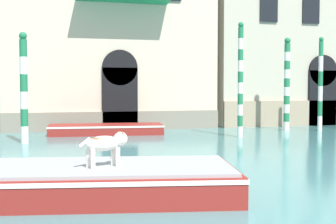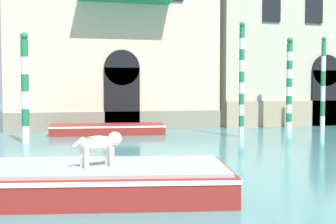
{
  "view_description": "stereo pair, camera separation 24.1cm",
  "coord_description": "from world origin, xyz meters",
  "px_view_note": "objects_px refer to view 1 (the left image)",
  "views": [
    {
      "loc": [
        -3.71,
        -3.0,
        2.08
      ],
      "look_at": [
        0.3,
        12.31,
        1.2
      ],
      "focal_mm": 50.0,
      "sensor_mm": 36.0,
      "label": 1
    },
    {
      "loc": [
        -3.47,
        -3.06,
        2.08
      ],
      "look_at": [
        0.3,
        12.31,
        1.2
      ],
      "focal_mm": 50.0,
      "sensor_mm": 36.0,
      "label": 2
    }
  ],
  "objects_px": {
    "boat_moored_near_palazzo": "(106,129)",
    "mooring_pole_0": "(24,87)",
    "boat_foreground": "(74,181)",
    "dog_on_deck": "(107,144)",
    "mooring_pole_2": "(240,80)",
    "mooring_pole_4": "(320,84)",
    "mooring_pole_5": "(287,84)"
  },
  "relations": [
    {
      "from": "mooring_pole_4",
      "to": "boat_moored_near_palazzo",
      "type": "bearing_deg",
      "value": 174.63
    },
    {
      "from": "boat_foreground",
      "to": "dog_on_deck",
      "type": "xyz_separation_m",
      "value": [
        0.58,
        -0.26,
        0.7
      ]
    },
    {
      "from": "boat_foreground",
      "to": "mooring_pole_5",
      "type": "distance_m",
      "value": 15.24
    },
    {
      "from": "mooring_pole_0",
      "to": "mooring_pole_4",
      "type": "bearing_deg",
      "value": 6.66
    },
    {
      "from": "mooring_pole_0",
      "to": "dog_on_deck",
      "type": "bearing_deg",
      "value": -78.63
    },
    {
      "from": "mooring_pole_2",
      "to": "mooring_pole_4",
      "type": "xyz_separation_m",
      "value": [
        4.69,
        1.59,
        -0.16
      ]
    },
    {
      "from": "mooring_pole_2",
      "to": "mooring_pole_4",
      "type": "height_order",
      "value": "mooring_pole_2"
    },
    {
      "from": "mooring_pole_4",
      "to": "mooring_pole_0",
      "type": "bearing_deg",
      "value": -173.34
    },
    {
      "from": "boat_moored_near_palazzo",
      "to": "mooring_pole_0",
      "type": "xyz_separation_m",
      "value": [
        -3.25,
        -2.45,
        1.8
      ]
    },
    {
      "from": "boat_moored_near_palazzo",
      "to": "mooring_pole_0",
      "type": "relative_size",
      "value": 1.24
    },
    {
      "from": "boat_foreground",
      "to": "mooring_pole_2",
      "type": "bearing_deg",
      "value": 60.91
    },
    {
      "from": "boat_foreground",
      "to": "mooring_pole_0",
      "type": "bearing_deg",
      "value": 108.12
    },
    {
      "from": "dog_on_deck",
      "to": "mooring_pole_5",
      "type": "distance_m",
      "value": 14.97
    },
    {
      "from": "dog_on_deck",
      "to": "mooring_pole_4",
      "type": "relative_size",
      "value": 0.22
    },
    {
      "from": "mooring_pole_2",
      "to": "mooring_pole_5",
      "type": "relative_size",
      "value": 1.07
    },
    {
      "from": "boat_moored_near_palazzo",
      "to": "mooring_pole_2",
      "type": "height_order",
      "value": "mooring_pole_2"
    },
    {
      "from": "mooring_pole_5",
      "to": "dog_on_deck",
      "type": "bearing_deg",
      "value": -131.3
    },
    {
      "from": "mooring_pole_5",
      "to": "mooring_pole_2",
      "type": "bearing_deg",
      "value": -146.33
    },
    {
      "from": "boat_foreground",
      "to": "mooring_pole_2",
      "type": "height_order",
      "value": "mooring_pole_2"
    },
    {
      "from": "mooring_pole_2",
      "to": "boat_foreground",
      "type": "bearing_deg",
      "value": -129.16
    },
    {
      "from": "boat_moored_near_palazzo",
      "to": "mooring_pole_4",
      "type": "distance_m",
      "value": 10.05
    },
    {
      "from": "boat_foreground",
      "to": "dog_on_deck",
      "type": "distance_m",
      "value": 0.95
    },
    {
      "from": "mooring_pole_0",
      "to": "mooring_pole_4",
      "type": "xyz_separation_m",
      "value": [
        13.07,
        1.53,
        0.16
      ]
    },
    {
      "from": "mooring_pole_0",
      "to": "boat_foreground",
      "type": "bearing_deg",
      "value": -81.96
    },
    {
      "from": "boat_foreground",
      "to": "boat_moored_near_palazzo",
      "type": "relative_size",
      "value": 1.28
    },
    {
      "from": "boat_moored_near_palazzo",
      "to": "boat_foreground",
      "type": "bearing_deg",
      "value": -95.11
    },
    {
      "from": "dog_on_deck",
      "to": "boat_foreground",
      "type": "bearing_deg",
      "value": 136.46
    },
    {
      "from": "mooring_pole_5",
      "to": "boat_moored_near_palazzo",
      "type": "bearing_deg",
      "value": 177.83
    },
    {
      "from": "boat_moored_near_palazzo",
      "to": "mooring_pole_5",
      "type": "distance_m",
      "value": 8.66
    },
    {
      "from": "mooring_pole_4",
      "to": "boat_foreground",
      "type": "bearing_deg",
      "value": -138.79
    },
    {
      "from": "boat_foreground",
      "to": "mooring_pole_4",
      "type": "relative_size",
      "value": 1.47
    },
    {
      "from": "mooring_pole_2",
      "to": "mooring_pole_5",
      "type": "distance_m",
      "value": 3.97
    }
  ]
}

